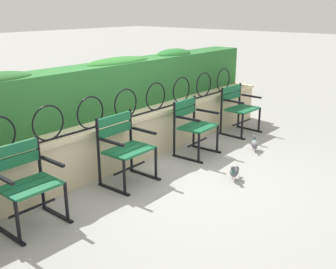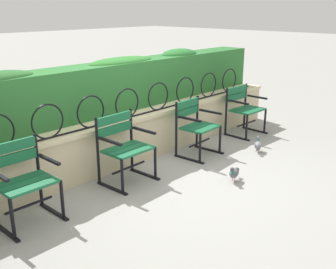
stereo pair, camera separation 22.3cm
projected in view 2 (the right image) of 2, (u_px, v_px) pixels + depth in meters
The scene contains 10 objects.
ground_plane at pixel (174, 176), 5.28m from camera, with size 60.00×60.00×0.00m, color #9E9E99.
stone_wall at pixel (130, 138), 5.72m from camera, with size 6.48×0.41×0.66m.
iron_arch_fence at pixel (128, 105), 5.45m from camera, with size 5.96×0.02×0.42m.
hedge_row at pixel (109, 86), 5.77m from camera, with size 6.35×0.50×0.79m.
park_chair_leftmost at pixel (22, 180), 4.05m from camera, with size 0.58×0.52×0.85m.
park_chair_centre_left at pixel (124, 146), 5.00m from camera, with size 0.63×0.54×0.87m.
park_chair_centre_right at pixel (196, 125), 5.92m from camera, with size 0.59×0.55×0.83m.
park_chair_rightmost at pixel (244, 108), 6.91m from camera, with size 0.62×0.54×0.83m.
pigeon_near_chairs at pixel (234, 173), 5.09m from camera, with size 0.29×0.15×0.22m.
pigeon_far_side at pixel (258, 145), 6.11m from camera, with size 0.26×0.20×0.22m.
Camera 2 is at (-3.62, -3.24, 2.13)m, focal length 42.75 mm.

